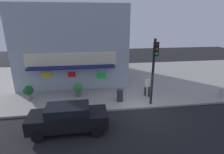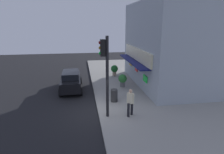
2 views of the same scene
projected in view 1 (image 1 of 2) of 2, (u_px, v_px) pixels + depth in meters
name	position (u px, v px, depth m)	size (l,w,h in m)	color
ground_plane	(141.00, 109.00, 13.11)	(54.06, 54.06, 0.00)	black
sidewalk	(123.00, 79.00, 19.39)	(36.04, 13.41, 0.14)	gray
corner_building	(74.00, 43.00, 19.07)	(10.21, 9.28, 7.45)	#9EA8B2
traffic_light	(154.00, 64.00, 12.58)	(0.32, 0.58, 4.94)	black
fire_hydrant	(220.00, 92.00, 14.78)	(0.54, 0.30, 0.81)	#B2B2B7
trash_can	(120.00, 95.00, 14.00)	(0.51, 0.51, 0.94)	#2D2D2D
pedestrian	(147.00, 85.00, 14.72)	(0.47, 0.50, 1.75)	black
potted_plant_by_doorway	(28.00, 91.00, 14.19)	(0.79, 0.79, 1.18)	gray
potted_plant_by_window	(78.00, 89.00, 14.76)	(0.77, 0.77, 1.15)	#59595B
parked_car_black	(68.00, 118.00, 10.39)	(4.56, 1.92, 1.65)	black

